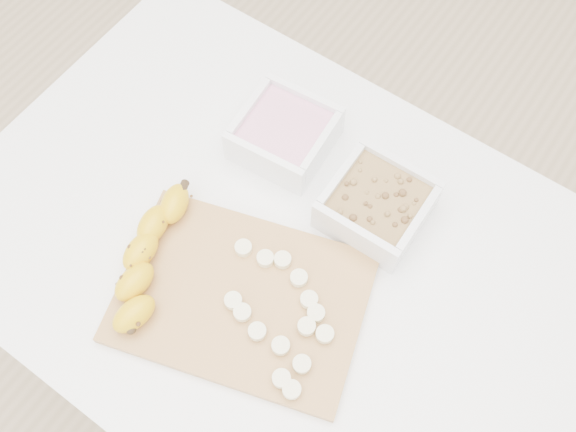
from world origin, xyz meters
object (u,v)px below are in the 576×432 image
Objects in this scene: table at (278,271)px; bowl_granola at (377,204)px; bowl_yogurt at (285,133)px; banana at (149,259)px; cutting_board at (242,298)px.

bowl_granola is at bearing 55.39° from table.
banana is (-0.04, -0.29, 0.00)m from bowl_yogurt.
bowl_granola is 0.25m from cutting_board.
bowl_granola reaches higher than cutting_board.
banana is at bearing -97.17° from bowl_yogurt.
banana is at bearing -165.11° from cutting_board.
cutting_board is at bearing -86.32° from table.
table is 0.14m from cutting_board.
bowl_yogurt and bowl_granola have the same top height.
bowl_yogurt is at bearing 172.54° from bowl_granola.
banana is (-0.14, -0.04, 0.03)m from cutting_board.
table is at bearing -58.60° from bowl_yogurt.
bowl_yogurt reaches higher than banana.
bowl_granola reaches higher than table.
bowl_yogurt is (-0.10, 0.16, 0.13)m from table.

